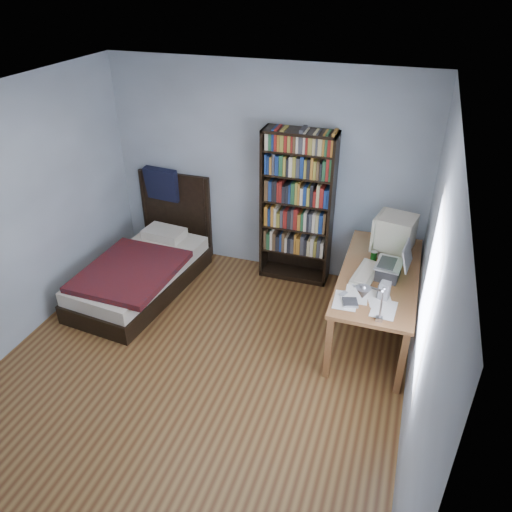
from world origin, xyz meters
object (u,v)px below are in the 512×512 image
at_px(speaker, 384,291).
at_px(bed, 144,267).
at_px(laptop, 391,268).
at_px(desk, 381,275).
at_px(bookshelf, 297,208).
at_px(crt_monitor, 394,232).
at_px(soda_can, 374,257).
at_px(desk_lamp, 366,296).
at_px(keyboard, 366,273).

bearing_deg(speaker, bed, -177.79).
bearing_deg(laptop, bed, 178.67).
distance_m(desk, speaker, 0.98).
xyz_separation_m(bookshelf, bed, (-1.63, -0.79, -0.66)).
bearing_deg(laptop, crt_monitor, 93.78).
distance_m(speaker, soda_can, 0.65).
bearing_deg(desk_lamp, desk, 88.69).
relative_size(speaker, bookshelf, 0.10).
bearing_deg(desk, soda_can, -109.08).
bearing_deg(speaker, crt_monitor, 102.21).
bearing_deg(desk, desk_lamp, -91.31).
height_order(keyboard, bed, bed).
height_order(crt_monitor, speaker, crt_monitor).
height_order(speaker, soda_can, speaker).
bearing_deg(speaker, keyboard, 131.21).
xyz_separation_m(desk, bookshelf, (-1.05, 0.33, 0.50)).
height_order(crt_monitor, soda_can, crt_monitor).
bearing_deg(soda_can, speaker, -75.05).
bearing_deg(bed, soda_can, 4.25).
relative_size(keyboard, soda_can, 4.27).
relative_size(crt_monitor, keyboard, 0.91).
height_order(crt_monitor, keyboard, crt_monitor).
xyz_separation_m(keyboard, bookshelf, (-0.93, 0.88, 0.17)).
distance_m(crt_monitor, keyboard, 0.59).
xyz_separation_m(laptop, speaker, (-0.02, -0.37, -0.02)).
height_order(crt_monitor, desk_lamp, desk_lamp).
height_order(desk_lamp, speaker, desk_lamp).
bearing_deg(laptop, keyboard, -174.53).
bearing_deg(bookshelf, laptop, -36.67).
height_order(desk, keyboard, keyboard).
bearing_deg(laptop, soda_can, 125.87).
bearing_deg(bookshelf, keyboard, -43.38).
distance_m(keyboard, bookshelf, 1.29).
bearing_deg(soda_can, keyboard, -97.16).
bearing_deg(bookshelf, soda_can, -31.85).
xyz_separation_m(laptop, desk_lamp, (-0.13, -1.07, 0.36)).
relative_size(laptop, desk_lamp, 0.65).
bearing_deg(soda_can, desk_lamp, -87.62).
relative_size(laptop, bookshelf, 0.21).
relative_size(soda_can, bookshelf, 0.06).
bearing_deg(keyboard, desk_lamp, -75.37).
relative_size(bookshelf, bed, 0.91).
xyz_separation_m(crt_monitor, laptop, (0.03, -0.49, -0.14)).
bearing_deg(desk_lamp, bookshelf, 117.90).
relative_size(laptop, speaker, 2.18).
bearing_deg(crt_monitor, bed, -171.27).
relative_size(desk, desk_lamp, 2.87).
relative_size(speaker, bed, 0.09).
bearing_deg(crt_monitor, desk, 151.19).
bearing_deg(desk, bookshelf, 162.42).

